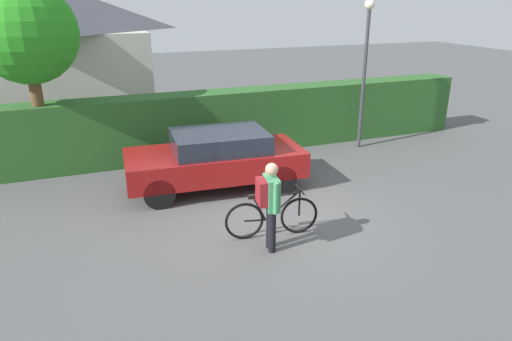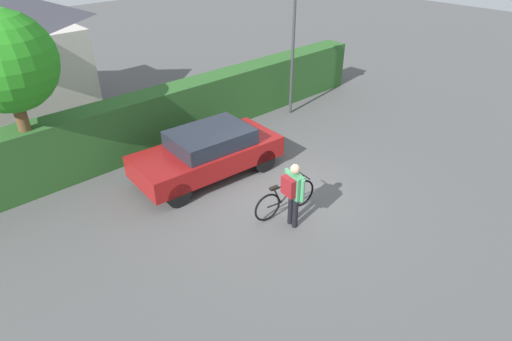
# 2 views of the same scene
# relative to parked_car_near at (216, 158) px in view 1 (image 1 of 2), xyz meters

# --- Properties ---
(ground_plane) EXTENTS (60.00, 60.00, 0.00)m
(ground_plane) POSITION_rel_parked_car_near_xyz_m (0.70, -2.14, -0.73)
(ground_plane) COLOR #505050
(hedge_row) EXTENTS (15.74, 0.90, 1.75)m
(hedge_row) POSITION_rel_parked_car_near_xyz_m (0.70, 2.49, 0.15)
(hedge_row) COLOR #2B5B25
(hedge_row) RESTS_ON ground
(house_distant) EXTENTS (5.56, 4.43, 4.59)m
(house_distant) POSITION_rel_parked_car_near_xyz_m (-3.07, 7.51, 1.61)
(house_distant) COLOR beige
(house_distant) RESTS_ON ground
(parked_car_near) EXTENTS (4.13, 2.02, 1.34)m
(parked_car_near) POSITION_rel_parked_car_near_xyz_m (0.00, 0.00, 0.00)
(parked_car_near) COLOR maroon
(parked_car_near) RESTS_ON ground
(bicycle) EXTENTS (1.76, 0.50, 0.91)m
(bicycle) POSITION_rel_parked_car_near_xyz_m (0.28, -2.64, -0.33)
(bicycle) COLOR black
(bicycle) RESTS_ON ground
(person_rider) EXTENTS (0.40, 0.65, 1.62)m
(person_rider) POSITION_rel_parked_car_near_xyz_m (0.03, -3.09, 0.26)
(person_rider) COLOR black
(person_rider) RESTS_ON ground
(street_lamp) EXTENTS (0.28, 0.28, 4.15)m
(street_lamp) POSITION_rel_parked_car_near_xyz_m (4.85, 1.49, 1.96)
(street_lamp) COLOR #38383D
(street_lamp) RESTS_ON ground
(tree_kerbside) EXTENTS (2.31, 2.31, 4.58)m
(tree_kerbside) POSITION_rel_parked_car_near_xyz_m (-3.69, 2.36, 2.67)
(tree_kerbside) COLOR brown
(tree_kerbside) RESTS_ON ground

